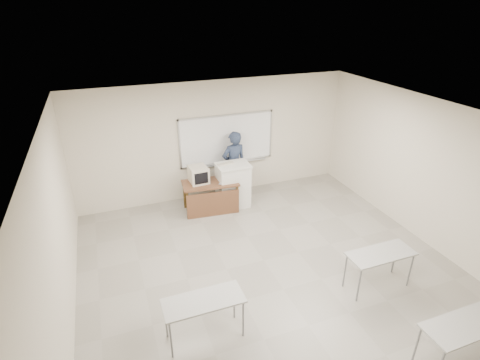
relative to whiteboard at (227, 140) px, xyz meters
name	(u,v)px	position (x,y,z in m)	size (l,w,h in m)	color
floor	(283,290)	(-0.30, -3.97, -1.49)	(7.00, 8.00, 0.01)	gray
whiteboard	(227,140)	(0.00, 0.00, 0.00)	(2.48, 0.10, 1.31)	white
student_desks	(329,315)	(-0.30, -5.32, -0.81)	(4.40, 2.20, 0.73)	gray
instructor_desk	(212,193)	(-0.70, -0.89, -0.95)	(1.33, 0.66, 0.75)	brown
podium	(233,185)	(-0.11, -0.77, -0.91)	(0.80, 0.58, 1.13)	beige
crt_monitor	(198,175)	(-0.95, -0.65, -0.54)	(0.43, 0.48, 0.41)	beige
laptop	(224,175)	(-0.30, -0.62, -0.67)	(0.35, 0.32, 0.26)	black
mouse	(221,184)	(-0.50, -0.98, -0.71)	(0.10, 0.07, 0.04)	#ABACB4
keyboard	(226,164)	(-0.26, -0.69, -0.34)	(0.41, 0.14, 0.02)	beige
presenter	(234,165)	(0.09, -0.27, -0.59)	(0.65, 0.43, 1.78)	black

